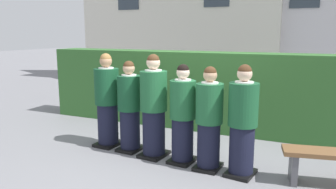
% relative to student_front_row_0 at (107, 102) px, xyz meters
% --- Properties ---
extents(ground_plane, '(60.00, 60.00, 0.00)m').
position_rel_student_front_row_0_xyz_m(ground_plane, '(1.25, -0.15, -0.79)').
color(ground_plane, slate).
extents(student_front_row_0, '(0.43, 0.50, 1.65)m').
position_rel_student_front_row_0_xyz_m(student_front_row_0, '(0.00, 0.00, 0.00)').
color(student_front_row_0, black).
rests_on(student_front_row_0, ground).
extents(student_front_row_1, '(0.40, 0.50, 1.55)m').
position_rel_student_front_row_0_xyz_m(student_front_row_1, '(0.49, -0.06, -0.05)').
color(student_front_row_1, black).
rests_on(student_front_row_1, ground).
extents(student_front_row_2, '(0.44, 0.55, 1.67)m').
position_rel_student_front_row_0_xyz_m(student_front_row_2, '(0.99, -0.14, 0.01)').
color(student_front_row_2, black).
rests_on(student_front_row_2, ground).
extents(student_front_row_3, '(0.40, 0.51, 1.54)m').
position_rel_student_front_row_0_xyz_m(student_front_row_3, '(1.51, -0.19, -0.06)').
color(student_front_row_3, black).
rests_on(student_front_row_3, ground).
extents(student_front_row_4, '(0.40, 0.50, 1.53)m').
position_rel_student_front_row_0_xyz_m(student_front_row_4, '(1.96, -0.27, -0.06)').
color(student_front_row_4, black).
rests_on(student_front_row_4, ground).
extents(student_front_row_5, '(0.42, 0.53, 1.58)m').
position_rel_student_front_row_0_xyz_m(student_front_row_5, '(2.45, -0.29, -0.03)').
color(student_front_row_5, black).
rests_on(student_front_row_5, ground).
extents(hedge, '(7.32, 0.70, 1.61)m').
position_rel_student_front_row_0_xyz_m(hedge, '(1.25, 1.77, 0.02)').
color(hedge, '#33662D').
rests_on(hedge, ground).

